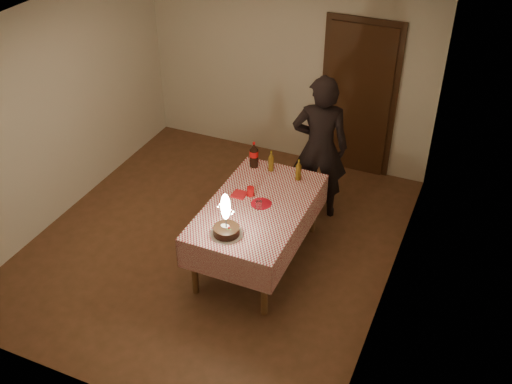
% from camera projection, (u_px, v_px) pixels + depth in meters
% --- Properties ---
extents(ground, '(4.00, 4.50, 0.01)m').
position_uv_depth(ground, '(216.00, 242.00, 7.01)').
color(ground, brown).
rests_on(ground, ground).
extents(room_shell, '(4.04, 4.54, 2.62)m').
position_uv_depth(room_shell, '(216.00, 113.00, 6.13)').
color(room_shell, beige).
rests_on(room_shell, ground).
extents(dining_table, '(1.02, 1.72, 0.75)m').
position_uv_depth(dining_table, '(258.00, 213.00, 6.39)').
color(dining_table, brown).
rests_on(dining_table, ground).
extents(birthday_cake, '(0.33, 0.33, 0.48)m').
position_uv_depth(birthday_cake, '(226.00, 224.00, 5.85)').
color(birthday_cake, white).
rests_on(birthday_cake, dining_table).
extents(red_plate, '(0.22, 0.22, 0.01)m').
position_uv_depth(red_plate, '(261.00, 204.00, 6.34)').
color(red_plate, red).
rests_on(red_plate, dining_table).
extents(red_cup, '(0.08, 0.08, 0.10)m').
position_uv_depth(red_cup, '(251.00, 191.00, 6.45)').
color(red_cup, '#AF0C0E').
rests_on(red_cup, dining_table).
extents(clear_cup, '(0.07, 0.07, 0.09)m').
position_uv_depth(clear_cup, '(259.00, 205.00, 6.25)').
color(clear_cup, white).
rests_on(clear_cup, dining_table).
extents(napkin_stack, '(0.15, 0.15, 0.02)m').
position_uv_depth(napkin_stack, '(239.00, 194.00, 6.47)').
color(napkin_stack, '#AD1319').
rests_on(napkin_stack, dining_table).
extents(cola_bottle, '(0.10, 0.10, 0.32)m').
position_uv_depth(cola_bottle, '(254.00, 155.00, 6.89)').
color(cola_bottle, black).
rests_on(cola_bottle, dining_table).
extents(amber_bottle_left, '(0.06, 0.06, 0.25)m').
position_uv_depth(amber_bottle_left, '(271.00, 161.00, 6.83)').
color(amber_bottle_left, brown).
rests_on(amber_bottle_left, dining_table).
extents(amber_bottle_right, '(0.06, 0.06, 0.25)m').
position_uv_depth(amber_bottle_right, '(298.00, 170.00, 6.68)').
color(amber_bottle_right, brown).
rests_on(amber_bottle_right, dining_table).
extents(photographer, '(0.76, 0.60, 1.82)m').
position_uv_depth(photographer, '(320.00, 148.00, 7.01)').
color(photographer, black).
rests_on(photographer, ground).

